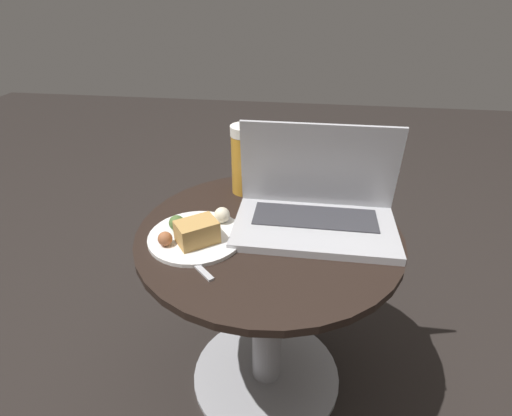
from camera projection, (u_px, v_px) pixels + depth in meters
ground_plane at (266, 375)px, 1.17m from camera, size 6.00×6.00×0.00m
table at (268, 288)px, 1.01m from camera, size 0.61×0.61×0.51m
laptop at (316, 206)px, 0.92m from camera, size 0.37×0.22×0.23m
beer_glass at (246, 160)px, 1.04m from camera, size 0.08×0.08×0.18m
snack_plate at (196, 233)px, 0.88m from camera, size 0.21×0.21×0.06m
fork at (186, 255)px, 0.83m from camera, size 0.14×0.13×0.00m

